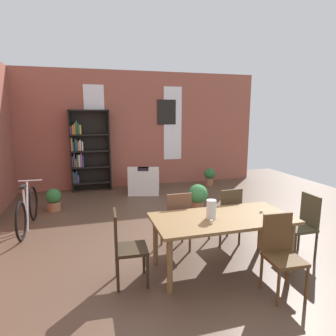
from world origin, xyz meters
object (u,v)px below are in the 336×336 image
at_px(dining_chair_near_right, 281,252).
at_px(dining_chair_far_right, 227,214).
at_px(dining_table, 222,223).
at_px(dining_chair_head_left, 125,245).
at_px(bicycle_second, 28,211).
at_px(potted_plant_by_shelf, 210,176).
at_px(potted_plant_window, 198,195).
at_px(potted_plant_corner, 54,199).
at_px(dining_chair_head_right, 303,223).
at_px(vase_on_table, 211,209).
at_px(dining_chair_far_left, 177,219).
at_px(bookshelf_tall, 87,150).
at_px(armchair_white, 144,183).

height_order(dining_chair_near_right, dining_chair_far_right, same).
height_order(dining_table, dining_chair_far_right, dining_chair_far_right).
height_order(dining_chair_head_left, bicycle_second, dining_chair_head_left).
distance_m(dining_chair_near_right, dining_chair_far_right, 1.37).
xyz_separation_m(potted_plant_by_shelf, potted_plant_window, (-1.14, -1.91, 0.01)).
height_order(dining_chair_head_left, potted_plant_corner, dining_chair_head_left).
bearing_deg(dining_chair_head_left, dining_chair_head_right, -0.13).
height_order(vase_on_table, potted_plant_corner, vase_on_table).
distance_m(dining_table, vase_on_table, 0.27).
xyz_separation_m(dining_chair_far_left, bicycle_second, (-2.40, 1.64, -0.17)).
height_order(bookshelf_tall, potted_plant_window, bookshelf_tall).
bearing_deg(dining_chair_far_right, dining_chair_near_right, -90.05).
relative_size(vase_on_table, potted_plant_window, 0.46).
relative_size(dining_chair_head_right, bookshelf_tall, 0.43).
distance_m(potted_plant_by_shelf, potted_plant_window, 2.22).
bearing_deg(potted_plant_window, dining_chair_near_right, -94.21).
distance_m(dining_chair_near_right, potted_plant_by_shelf, 5.31).
bearing_deg(bicycle_second, potted_plant_window, 3.37).
distance_m(dining_chair_far_right, bookshelf_tall, 4.73).
distance_m(dining_chair_far_left, potted_plant_corner, 3.30).
distance_m(dining_chair_head_left, bookshelf_tall, 4.92).
xyz_separation_m(dining_chair_far_left, potted_plant_by_shelf, (2.23, 3.76, -0.22)).
bearing_deg(dining_chair_head_left, potted_plant_corner, 109.12).
relative_size(dining_chair_head_left, dining_chair_head_right, 1.00).
xyz_separation_m(dining_chair_head_left, potted_plant_window, (1.99, 2.52, -0.21)).
xyz_separation_m(dining_table, bicycle_second, (-2.82, 2.32, -0.32)).
relative_size(dining_chair_head_right, potted_plant_corner, 1.92).
relative_size(dining_chair_far_left, dining_chair_near_right, 1.00).
bearing_deg(dining_chair_far_left, dining_table, -58.11).
distance_m(vase_on_table, potted_plant_by_shelf, 4.89).
relative_size(dining_chair_far_right, armchair_white, 0.97).
bearing_deg(potted_plant_by_shelf, bookshelf_tall, 172.98).
xyz_separation_m(bookshelf_tall, bicycle_second, (-1.15, -2.55, -0.79)).
relative_size(vase_on_table, potted_plant_corner, 0.51).
distance_m(bookshelf_tall, bicycle_second, 2.90).
bearing_deg(dining_chair_far_right, bookshelf_tall, 116.76).
xyz_separation_m(bicycle_second, potted_plant_window, (3.49, 0.21, -0.04)).
bearing_deg(dining_chair_far_left, bookshelf_tall, 106.63).
xyz_separation_m(dining_chair_far_right, bookshelf_tall, (-2.11, 4.18, 0.62)).
height_order(vase_on_table, dining_chair_head_right, vase_on_table).
relative_size(dining_chair_head_left, potted_plant_corner, 1.92).
distance_m(dining_chair_far_left, potted_plant_by_shelf, 4.37).
relative_size(dining_chair_head_left, bicycle_second, 0.56).
height_order(bicycle_second, potted_plant_by_shelf, bicycle_second).
xyz_separation_m(dining_chair_far_left, dining_chair_head_left, (-0.90, -0.68, 0.00)).
height_order(dining_table, dining_chair_head_right, dining_chair_head_right).
relative_size(armchair_white, potted_plant_window, 1.78).
xyz_separation_m(dining_chair_head_right, potted_plant_by_shelf, (0.48, 4.44, -0.22)).
relative_size(dining_chair_near_right, potted_plant_window, 1.72).
xyz_separation_m(dining_chair_far_right, potted_plant_window, (0.24, 1.84, -0.21)).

